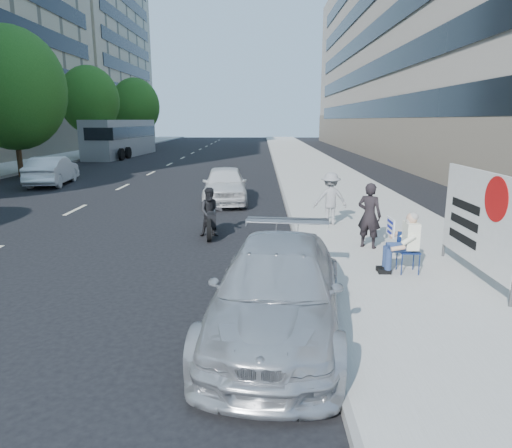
{
  "coord_description": "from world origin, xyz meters",
  "views": [
    {
      "loc": [
        0.47,
        -8.74,
        3.31
      ],
      "look_at": [
        0.36,
        1.28,
        1.01
      ],
      "focal_mm": 32.0,
      "sensor_mm": 36.0,
      "label": 1
    }
  ],
  "objects_px": {
    "protest_banner": "(477,218)",
    "white_sedan_mid": "(52,171)",
    "seated_protester": "(404,239)",
    "bus": "(122,138)",
    "pedestrian_woman": "(369,215)",
    "white_sedan_near": "(225,184)",
    "motorcycle": "(211,215)",
    "jogger": "(330,199)",
    "parked_sedan": "(277,290)"
  },
  "relations": [
    {
      "from": "seated_protester",
      "to": "bus",
      "type": "height_order",
      "value": "bus"
    },
    {
      "from": "seated_protester",
      "to": "protest_banner",
      "type": "distance_m",
      "value": 1.46
    },
    {
      "from": "white_sedan_near",
      "to": "protest_banner",
      "type": "bearing_deg",
      "value": -62.45
    },
    {
      "from": "protest_banner",
      "to": "bus",
      "type": "distance_m",
      "value": 37.75
    },
    {
      "from": "white_sedan_near",
      "to": "motorcycle",
      "type": "xyz_separation_m",
      "value": [
        0.03,
        -5.57,
        -0.1
      ]
    },
    {
      "from": "white_sedan_mid",
      "to": "seated_protester",
      "type": "bearing_deg",
      "value": 126.78
    },
    {
      "from": "seated_protester",
      "to": "protest_banner",
      "type": "height_order",
      "value": "protest_banner"
    },
    {
      "from": "parked_sedan",
      "to": "pedestrian_woman",
      "type": "bearing_deg",
      "value": 68.07
    },
    {
      "from": "white_sedan_near",
      "to": "white_sedan_mid",
      "type": "distance_m",
      "value": 10.65
    },
    {
      "from": "parked_sedan",
      "to": "white_sedan_near",
      "type": "bearing_deg",
      "value": 105.41
    },
    {
      "from": "white_sedan_near",
      "to": "seated_protester",
      "type": "bearing_deg",
      "value": -67.78
    },
    {
      "from": "seated_protester",
      "to": "pedestrian_woman",
      "type": "xyz_separation_m",
      "value": [
        -0.28,
        1.92,
        0.1
      ]
    },
    {
      "from": "seated_protester",
      "to": "white_sedan_mid",
      "type": "xyz_separation_m",
      "value": [
        -13.83,
        14.26,
        -0.14
      ]
    },
    {
      "from": "white_sedan_mid",
      "to": "bus",
      "type": "distance_m",
      "value": 19.15
    },
    {
      "from": "motorcycle",
      "to": "bus",
      "type": "xyz_separation_m",
      "value": [
        -11.41,
        29.66,
        1.0
      ]
    },
    {
      "from": "pedestrian_woman",
      "to": "motorcycle",
      "type": "bearing_deg",
      "value": 9.17
    },
    {
      "from": "pedestrian_woman",
      "to": "parked_sedan",
      "type": "relative_size",
      "value": 0.34
    },
    {
      "from": "white_sedan_near",
      "to": "bus",
      "type": "distance_m",
      "value": 26.66
    },
    {
      "from": "protest_banner",
      "to": "motorcycle",
      "type": "xyz_separation_m",
      "value": [
        -5.75,
        3.96,
        -0.76
      ]
    },
    {
      "from": "white_sedan_mid",
      "to": "motorcycle",
      "type": "height_order",
      "value": "white_sedan_mid"
    },
    {
      "from": "pedestrian_woman",
      "to": "parked_sedan",
      "type": "xyz_separation_m",
      "value": [
        -2.45,
        -4.44,
        -0.27
      ]
    },
    {
      "from": "jogger",
      "to": "motorcycle",
      "type": "xyz_separation_m",
      "value": [
        -3.57,
        -0.89,
        -0.32
      ]
    },
    {
      "from": "parked_sedan",
      "to": "bus",
      "type": "height_order",
      "value": "bus"
    },
    {
      "from": "white_sedan_near",
      "to": "white_sedan_mid",
      "type": "relative_size",
      "value": 0.97
    },
    {
      "from": "parked_sedan",
      "to": "motorcycle",
      "type": "height_order",
      "value": "motorcycle"
    },
    {
      "from": "protest_banner",
      "to": "bus",
      "type": "bearing_deg",
      "value": 117.04
    },
    {
      "from": "protest_banner",
      "to": "white_sedan_mid",
      "type": "bearing_deg",
      "value": 136.05
    },
    {
      "from": "jogger",
      "to": "seated_protester",
      "type": "bearing_deg",
      "value": 97.99
    },
    {
      "from": "pedestrian_woman",
      "to": "white_sedan_mid",
      "type": "bearing_deg",
      "value": -10.88
    },
    {
      "from": "pedestrian_woman",
      "to": "bus",
      "type": "xyz_separation_m",
      "value": [
        -15.56,
        31.36,
        0.66
      ]
    },
    {
      "from": "jogger",
      "to": "white_sedan_mid",
      "type": "relative_size",
      "value": 0.36
    },
    {
      "from": "seated_protester",
      "to": "motorcycle",
      "type": "bearing_deg",
      "value": 140.76
    },
    {
      "from": "parked_sedan",
      "to": "bus",
      "type": "distance_m",
      "value": 38.14
    },
    {
      "from": "parked_sedan",
      "to": "white_sedan_near",
      "type": "height_order",
      "value": "white_sedan_near"
    },
    {
      "from": "bus",
      "to": "motorcycle",
      "type": "bearing_deg",
      "value": -64.48
    },
    {
      "from": "white_sedan_near",
      "to": "bus",
      "type": "relative_size",
      "value": 0.35
    },
    {
      "from": "jogger",
      "to": "protest_banner",
      "type": "xyz_separation_m",
      "value": [
        2.18,
        -4.85,
        0.45
      ]
    },
    {
      "from": "jogger",
      "to": "protest_banner",
      "type": "height_order",
      "value": "protest_banner"
    },
    {
      "from": "seated_protester",
      "to": "parked_sedan",
      "type": "distance_m",
      "value": 3.72
    },
    {
      "from": "jogger",
      "to": "motorcycle",
      "type": "relative_size",
      "value": 0.78
    },
    {
      "from": "motorcycle",
      "to": "white_sedan_mid",
      "type": "bearing_deg",
      "value": 124.47
    },
    {
      "from": "seated_protester",
      "to": "bus",
      "type": "bearing_deg",
      "value": 115.46
    },
    {
      "from": "white_sedan_near",
      "to": "motorcycle",
      "type": "bearing_deg",
      "value": -93.4
    },
    {
      "from": "seated_protester",
      "to": "pedestrian_woman",
      "type": "distance_m",
      "value": 1.94
    },
    {
      "from": "jogger",
      "to": "parked_sedan",
      "type": "distance_m",
      "value": 7.28
    },
    {
      "from": "seated_protester",
      "to": "bus",
      "type": "distance_m",
      "value": 36.87
    },
    {
      "from": "motorcycle",
      "to": "bus",
      "type": "distance_m",
      "value": 31.8
    },
    {
      "from": "protest_banner",
      "to": "white_sedan_mid",
      "type": "xyz_separation_m",
      "value": [
        -15.15,
        14.6,
        -0.67
      ]
    },
    {
      "from": "jogger",
      "to": "bus",
      "type": "distance_m",
      "value": 32.44
    },
    {
      "from": "pedestrian_woman",
      "to": "white_sedan_near",
      "type": "relative_size",
      "value": 0.38
    }
  ]
}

